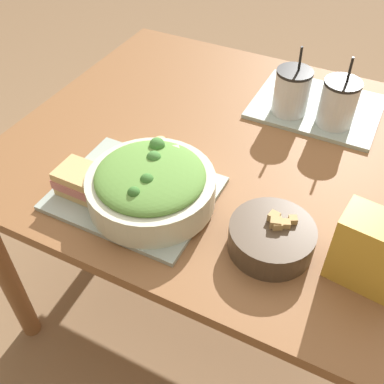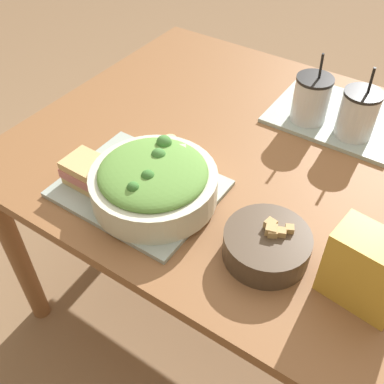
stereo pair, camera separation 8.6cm
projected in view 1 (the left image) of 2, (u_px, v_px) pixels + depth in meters
ground_plane at (218, 288)px, 1.71m from camera, size 12.00×12.00×0.00m
dining_table at (227, 167)px, 1.29m from camera, size 1.16×1.02×0.70m
tray_near at (135, 193)px, 1.07m from camera, size 0.36×0.29×0.01m
tray_far at (316, 107)px, 1.33m from camera, size 0.36×0.29×0.01m
salad_bowl at (151, 184)px, 1.01m from camera, size 0.29×0.29×0.12m
soup_bowl at (272, 237)px, 0.94m from camera, size 0.18×0.18×0.08m
sandwich_near at (82, 181)px, 1.04m from camera, size 0.12×0.09×0.06m
baguette_near at (171, 160)px, 1.10m from camera, size 0.14×0.11×0.06m
drink_cup_dark at (291, 93)px, 1.26m from camera, size 0.10×0.10×0.20m
drink_cup_red at (338, 104)px, 1.22m from camera, size 0.10×0.10×0.21m
chip_bag at (373, 252)px, 0.85m from camera, size 0.15×0.10×0.16m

